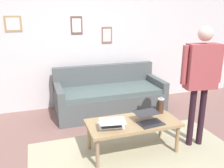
% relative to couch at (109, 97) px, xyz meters
% --- Properties ---
extents(ground_plane, '(7.68, 7.68, 0.00)m').
position_rel_couch_xyz_m(ground_plane, '(0.24, 1.61, -0.31)').
color(ground_plane, '#815B53').
extents(area_rug, '(2.85, 1.46, 0.01)m').
position_rel_couch_xyz_m(area_rug, '(0.11, 1.55, -0.30)').
color(area_rug, tan).
rests_on(area_rug, ground_plane).
extents(back_wall, '(7.04, 0.11, 2.70)m').
position_rel_couch_xyz_m(back_wall, '(0.24, -0.59, 1.04)').
color(back_wall, silver).
rests_on(back_wall, ground_plane).
extents(couch, '(2.07, 0.87, 0.88)m').
position_rel_couch_xyz_m(couch, '(0.00, 0.00, 0.00)').
color(couch, '#4E5354').
rests_on(couch, ground_plane).
extents(coffee_table, '(1.27, 0.59, 0.45)m').
position_rel_couch_xyz_m(coffee_table, '(0.11, 1.45, 0.10)').
color(coffee_table, '#9B7D53').
rests_on(coffee_table, ground_plane).
extents(laptop_left, '(0.38, 0.38, 0.13)m').
position_rel_couch_xyz_m(laptop_left, '(0.45, 1.52, 0.19)').
color(laptop_left, silver).
rests_on(laptop_left, coffee_table).
extents(laptop_center, '(0.37, 0.37, 0.13)m').
position_rel_couch_xyz_m(laptop_center, '(-0.08, 1.55, 0.19)').
color(laptop_center, '#28282D').
rests_on(laptop_center, coffee_table).
extents(french_press, '(0.12, 0.10, 0.25)m').
position_rel_couch_xyz_m(french_press, '(-0.39, 1.30, 0.26)').
color(french_press, '#4C3323').
rests_on(french_press, coffee_table).
extents(person_standing, '(0.61, 0.25, 1.73)m').
position_rel_couch_xyz_m(person_standing, '(-0.83, 1.58, 0.80)').
color(person_standing, black).
rests_on(person_standing, ground_plane).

